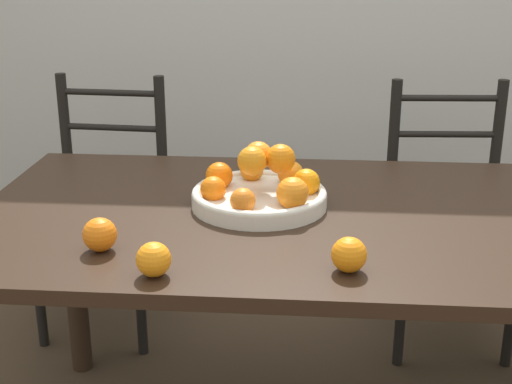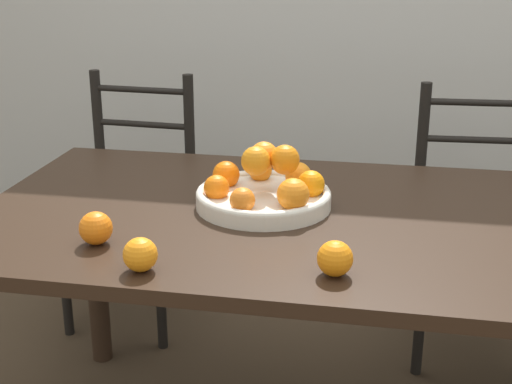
# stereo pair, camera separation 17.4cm
# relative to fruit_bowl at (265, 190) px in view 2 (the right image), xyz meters

# --- Properties ---
(dining_table) EXTENTS (1.73, 0.95, 0.76)m
(dining_table) POSITION_rel_fruit_bowl_xyz_m (0.13, -0.04, -0.14)
(dining_table) COLOR black
(dining_table) RESTS_ON ground_plane
(fruit_bowl) EXTENTS (0.35, 0.35, 0.17)m
(fruit_bowl) POSITION_rel_fruit_bowl_xyz_m (0.00, 0.00, 0.00)
(fruit_bowl) COLOR silver
(fruit_bowl) RESTS_ON dining_table
(orange_loose_0) EXTENTS (0.08, 0.08, 0.08)m
(orange_loose_0) POSITION_rel_fruit_bowl_xyz_m (-0.34, -0.31, -0.01)
(orange_loose_0) COLOR orange
(orange_loose_0) RESTS_ON dining_table
(orange_loose_1) EXTENTS (0.07, 0.07, 0.07)m
(orange_loose_1) POSITION_rel_fruit_bowl_xyz_m (-0.19, -0.43, -0.01)
(orange_loose_1) COLOR orange
(orange_loose_1) RESTS_ON dining_table
(orange_loose_2) EXTENTS (0.08, 0.08, 0.08)m
(orange_loose_2) POSITION_rel_fruit_bowl_xyz_m (0.21, -0.38, -0.01)
(orange_loose_2) COLOR orange
(orange_loose_2) RESTS_ON dining_table
(chair_left) EXTENTS (0.44, 0.43, 0.95)m
(chair_left) POSITION_rel_fruit_bowl_xyz_m (-0.64, 0.70, -0.33)
(chair_left) COLOR black
(chair_left) RESTS_ON ground_plane
(chair_right) EXTENTS (0.44, 0.42, 0.95)m
(chair_right) POSITION_rel_fruit_bowl_xyz_m (0.63, 0.70, -0.33)
(chair_right) COLOR black
(chair_right) RESTS_ON ground_plane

